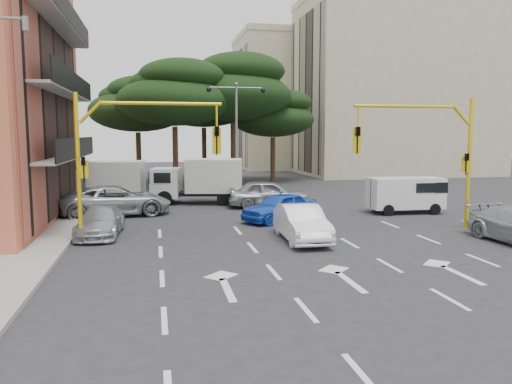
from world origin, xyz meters
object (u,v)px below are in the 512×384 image
street_lamp_center (236,119)px  signal_mast_left (125,147)px  car_white_hatch (302,223)px  car_blue_compact (280,207)px  car_silver_wagon (101,221)px  signal_mast_right (435,145)px  van_white (405,195)px  car_silver_cross_a (116,201)px  box_truck_a (101,182)px  box_truck_b (198,181)px  car_silver_cross_b (269,194)px

street_lamp_center → signal_mast_left: bearing=-115.9°
car_white_hatch → street_lamp_center: bearing=92.8°
car_blue_compact → car_silver_wagon: bearing=-105.3°
signal_mast_right → van_white: size_ratio=1.49×
signal_mast_left → street_lamp_center: size_ratio=0.77×
van_white → car_silver_cross_a: bearing=-95.3°
car_silver_wagon → box_truck_a: size_ratio=0.78×
signal_mast_right → car_silver_cross_a: bearing=154.4°
car_white_hatch → box_truck_b: box_truck_b is taller
signal_mast_right → van_white: bearing=76.0°
signal_mast_left → car_silver_cross_a: size_ratio=1.02×
van_white → box_truck_b: box_truck_b is taller
street_lamp_center → car_silver_wagon: (-8.00, -12.43, -4.81)m
car_silver_wagon → box_truck_b: (5.01, 9.23, 0.79)m
street_lamp_center → car_silver_cross_a: size_ratio=1.32×
street_lamp_center → car_silver_cross_b: 7.51m
car_silver_wagon → car_blue_compact: bearing=16.4°
van_white → box_truck_a: box_truck_a is taller
car_silver_wagon → van_white: bearing=14.4°
car_silver_wagon → box_truck_a: box_truck_a is taller
street_lamp_center → car_blue_compact: (0.50, -10.46, -4.71)m
signal_mast_right → car_silver_wagon: size_ratio=1.40×
signal_mast_right → car_silver_wagon: signal_mast_right is taller
signal_mast_left → car_silver_cross_b: signal_mast_left is taller
signal_mast_left → car_blue_compact: 8.72m
signal_mast_right → street_lamp_center: bearing=115.9°
box_truck_b → car_white_hatch: bearing=-153.6°
car_silver_cross_a → van_white: (15.72, -2.25, 0.19)m
car_silver_wagon → box_truck_b: 10.53m
signal_mast_right → car_white_hatch: bearing=-170.7°
street_lamp_center → van_white: bearing=-49.4°
car_silver_wagon → box_truck_a: bearing=98.8°
signal_mast_left → car_silver_wagon: signal_mast_left is taller
signal_mast_right → box_truck_a: (-15.80, 12.01, -2.54)m
car_white_hatch → box_truck_a: box_truck_a is taller
car_white_hatch → car_blue_compact: (0.25, 4.62, -0.01)m
car_blue_compact → signal_mast_left: bearing=-92.4°
signal_mast_left → box_truck_b: size_ratio=1.05×
signal_mast_left → car_blue_compact: (7.30, 3.55, -3.17)m
van_white → car_blue_compact: bearing=-78.4°
car_white_hatch → box_truck_a: size_ratio=0.81×
street_lamp_center → box_truck_b: size_ratio=1.36×
street_lamp_center → car_silver_cross_b: size_ratio=1.60×
street_lamp_center → car_silver_wagon: size_ratio=1.82×
car_silver_wagon → box_truck_b: size_ratio=0.75×
signal_mast_right → car_silver_cross_a: signal_mast_right is taller
car_blue_compact → car_white_hatch: bearing=-31.4°
signal_mast_right → van_white: (1.17, 4.71, -2.88)m
car_white_hatch → van_white: (7.72, 5.78, 0.27)m
car_silver_wagon → street_lamp_center: bearing=60.6°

